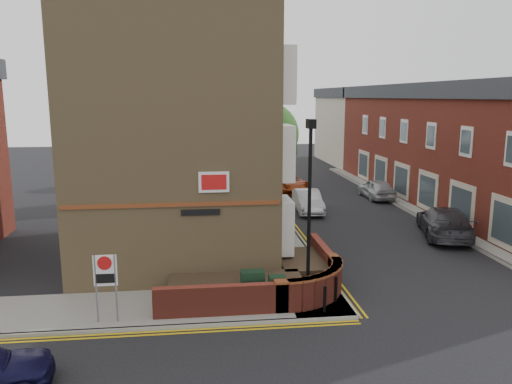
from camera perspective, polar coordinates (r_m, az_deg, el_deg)
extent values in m
plane|color=black|center=(16.47, 1.19, -14.82)|extent=(120.00, 120.00, 0.00)
cube|color=gray|center=(17.73, -11.08, -12.87)|extent=(13.00, 3.00, 0.12)
cube|color=gray|center=(31.76, 0.77, -1.99)|extent=(2.00, 32.00, 0.12)
cube|color=gray|center=(32.32, 21.26, -2.52)|extent=(4.00, 40.00, 0.12)
cube|color=gray|center=(16.37, -11.47, -14.97)|extent=(13.00, 0.15, 0.12)
cube|color=gray|center=(31.91, 2.56, -1.94)|extent=(0.15, 32.00, 0.12)
cube|color=gray|center=(31.43, 18.03, -2.68)|extent=(0.15, 40.00, 0.12)
cube|color=gold|center=(16.17, -11.53, -15.53)|extent=(13.00, 0.28, 0.01)
cube|color=gold|center=(31.96, 3.00, -2.03)|extent=(0.28, 32.00, 0.01)
cube|color=#95794F|center=(22.76, -9.15, 6.92)|extent=(8.00, 10.00, 11.00)
cube|color=brown|center=(18.10, -9.54, -1.46)|extent=(7.80, 0.06, 0.15)
cube|color=white|center=(17.92, -4.83, 1.14)|extent=(1.10, 0.05, 0.75)
cube|color=black|center=(18.13, -6.36, -2.32)|extent=(1.40, 0.04, 0.22)
cylinder|color=black|center=(16.80, 6.08, -3.03)|extent=(0.12, 0.12, 6.00)
cylinder|color=black|center=(17.61, 5.91, -11.27)|extent=(0.20, 0.20, 0.80)
cube|color=black|center=(16.34, 6.30, 7.76)|extent=(0.25, 0.50, 0.30)
cube|color=black|center=(17.33, -0.41, -10.87)|extent=(0.80, 0.45, 1.20)
cube|color=black|center=(17.17, 2.41, -11.27)|extent=(0.55, 0.40, 1.10)
cylinder|color=black|center=(16.96, 7.86, -12.02)|extent=(0.11, 0.11, 0.90)
cylinder|color=black|center=(17.82, 9.11, -10.89)|extent=(0.11, 0.11, 0.90)
cylinder|color=slate|center=(16.62, -17.79, -10.53)|extent=(0.06, 0.06, 2.20)
cylinder|color=slate|center=(16.52, -15.71, -10.55)|extent=(0.06, 0.06, 2.20)
cube|color=white|center=(16.36, -16.87, -8.58)|extent=(0.72, 0.04, 1.00)
cylinder|color=red|center=(16.25, -16.93, -7.79)|extent=(0.44, 0.02, 0.44)
cube|color=maroon|center=(35.95, 20.79, 4.37)|extent=(5.00, 30.00, 7.00)
cube|color=#2D3035|center=(35.77, 21.23, 10.74)|extent=(5.40, 30.40, 1.00)
cube|color=beige|center=(55.36, 10.75, 6.93)|extent=(5.00, 12.00, 7.00)
cube|color=#2D3035|center=(55.24, 10.89, 11.07)|extent=(5.40, 12.40, 1.00)
cylinder|color=#382B1E|center=(29.37, 1.30, 1.59)|extent=(0.24, 0.24, 4.55)
sphere|color=#1E4E1A|center=(29.06, 1.32, 6.65)|extent=(3.64, 3.64, 3.64)
sphere|color=#1E4E1A|center=(28.90, 2.18, 4.94)|extent=(2.60, 2.60, 2.60)
sphere|color=#1E4E1A|center=(29.45, 0.62, 5.82)|extent=(2.86, 2.86, 2.86)
cylinder|color=#382B1E|center=(37.19, -0.43, 3.94)|extent=(0.24, 0.24, 5.04)
sphere|color=#1E4E1A|center=(36.95, -0.44, 8.38)|extent=(4.03, 4.03, 4.03)
sphere|color=#1E4E1A|center=(36.76, 0.24, 6.90)|extent=(2.88, 2.88, 2.88)
sphere|color=#1E4E1A|center=(37.35, -0.97, 7.63)|extent=(3.17, 3.17, 3.17)
cylinder|color=#382B1E|center=(45.12, -1.56, 4.98)|extent=(0.24, 0.24, 4.76)
sphere|color=#1E4E1A|center=(44.92, -1.58, 8.44)|extent=(3.81, 3.81, 3.81)
sphere|color=#1E4E1A|center=(44.71, -1.02, 7.29)|extent=(2.72, 2.72, 2.72)
sphere|color=#1E4E1A|center=(45.31, -2.00, 7.85)|extent=(2.99, 2.99, 2.99)
cylinder|color=black|center=(40.31, -0.34, 3.16)|extent=(0.10, 0.10, 3.20)
imported|color=black|center=(40.08, -0.34, 6.14)|extent=(0.20, 0.16, 1.00)
imported|color=#B9BAC1|center=(31.35, 5.95, -1.05)|extent=(1.63, 4.22, 1.37)
imported|color=maroon|center=(37.86, 3.37, 1.13)|extent=(3.59, 5.70, 1.47)
imported|color=#323136|center=(27.48, 20.72, -3.21)|extent=(3.63, 5.79, 1.56)
imported|color=#A9AEB1|center=(36.33, 13.60, 0.38)|extent=(1.67, 4.14, 1.41)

